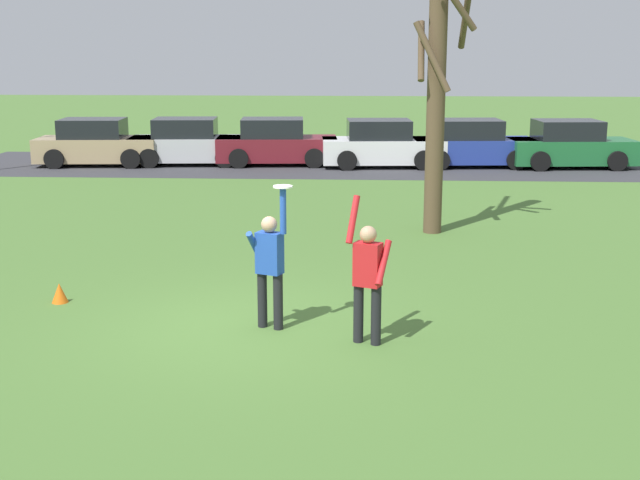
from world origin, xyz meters
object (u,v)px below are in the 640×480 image
at_px(frisbee_disc, 283,187).
at_px(parked_car_blue, 472,145).
at_px(parked_car_tan, 97,144).
at_px(parked_car_silver, 189,143).
at_px(parked_car_maroon, 276,144).
at_px(person_catcher, 270,262).
at_px(parked_car_green, 570,146).
at_px(parked_car_white, 382,145).
at_px(bare_tree_tall, 437,75).
at_px(field_cone_orange, 60,293).
at_px(person_defender, 368,274).

bearing_deg(frisbee_disc, parked_car_blue, 74.99).
distance_m(parked_car_tan, parked_car_blue, 12.85).
xyz_separation_m(parked_car_silver, parked_car_maroon, (3.01, 0.12, 0.00)).
height_order(person_catcher, parked_car_green, person_catcher).
relative_size(person_catcher, parked_car_blue, 0.49).
bearing_deg(parked_car_silver, parked_car_tan, -177.93).
relative_size(parked_car_white, bare_tree_tall, 0.65).
bearing_deg(field_cone_orange, parked_car_green, 54.40).
xyz_separation_m(person_defender, frisbee_disc, (-1.19, 0.49, 1.11)).
relative_size(person_catcher, frisbee_disc, 7.61).
bearing_deg(field_cone_orange, parked_car_blue, 62.83).
height_order(frisbee_disc, parked_car_white, frisbee_disc).
xyz_separation_m(parked_car_tan, bare_tree_tall, (10.75, -10.32, 2.67)).
bearing_deg(person_catcher, parked_car_tan, 137.27).
height_order(person_defender, bare_tree_tall, bare_tree_tall).
height_order(parked_car_tan, field_cone_orange, parked_car_tan).
bearing_deg(bare_tree_tall, parked_car_green, 63.33).
xyz_separation_m(parked_car_blue, parked_car_green, (3.26, -0.08, 0.00)).
xyz_separation_m(parked_car_silver, bare_tree_tall, (7.62, -10.69, 2.67)).
xyz_separation_m(person_defender, parked_car_tan, (-9.34, 17.57, -0.25)).
distance_m(parked_car_tan, parked_car_maroon, 6.15).
bearing_deg(parked_car_white, parked_car_silver, 173.61).
relative_size(person_catcher, field_cone_orange, 6.50).
relative_size(person_defender, parked_car_maroon, 0.48).
bearing_deg(parked_car_blue, frisbee_disc, -109.68).
distance_m(person_catcher, parked_car_tan, 18.76).
bearing_deg(parked_car_blue, parked_car_maroon, 174.80).
relative_size(person_catcher, parked_car_maroon, 0.49).
bearing_deg(parked_car_maroon, parked_car_silver, 177.63).
distance_m(person_catcher, parked_car_silver, 18.02).
bearing_deg(frisbee_disc, bare_tree_tall, 69.00).
height_order(person_defender, field_cone_orange, person_defender).
relative_size(frisbee_disc, parked_car_white, 0.06).
bearing_deg(parked_car_tan, parked_car_maroon, -0.10).
bearing_deg(bare_tree_tall, parked_car_blue, 78.95).
relative_size(parked_car_white, parked_car_green, 1.00).
relative_size(person_catcher, parked_car_white, 0.49).
relative_size(frisbee_disc, parked_car_maroon, 0.06).
distance_m(parked_car_tan, parked_car_green, 16.11).
distance_m(frisbee_disc, parked_car_silver, 18.21).
distance_m(parked_car_silver, bare_tree_tall, 13.40).
bearing_deg(frisbee_disc, field_cone_orange, 162.93).
bearing_deg(parked_car_maroon, parked_car_green, -5.49).
height_order(parked_car_green, field_cone_orange, parked_car_green).
bearing_deg(frisbee_disc, parked_car_tan, 115.51).
xyz_separation_m(bare_tree_tall, field_cone_orange, (-6.30, -5.62, -3.24)).
bearing_deg(parked_car_green, parked_car_maroon, 174.51).
bearing_deg(parked_car_tan, frisbee_disc, -69.17).
relative_size(parked_car_tan, bare_tree_tall, 0.65).
height_order(parked_car_maroon, bare_tree_tall, bare_tree_tall).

